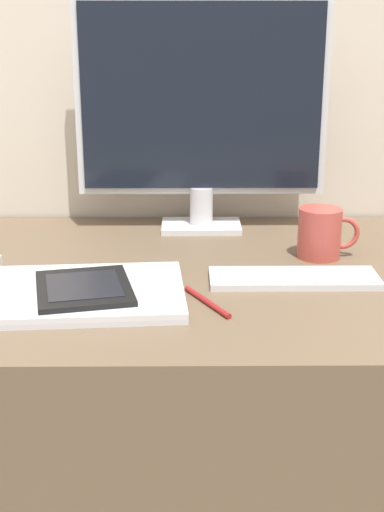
{
  "coord_description": "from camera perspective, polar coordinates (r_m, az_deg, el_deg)",
  "views": [
    {
      "loc": [
        0.03,
        -1.04,
        1.18
      ],
      "look_at": [
        0.04,
        0.08,
        0.8
      ],
      "focal_mm": 50.0,
      "sensor_mm": 36.0,
      "label": 1
    }
  ],
  "objects": [
    {
      "name": "ereader",
      "position": [
        1.16,
        -8.65,
        -2.53
      ],
      "size": [
        0.18,
        0.2,
        0.01
      ],
      "color": "black",
      "rests_on": "laptop"
    },
    {
      "name": "pen",
      "position": [
        1.14,
        1.21,
        -3.68
      ],
      "size": [
        0.07,
        0.13,
        0.01
      ],
      "color": "maroon",
      "rests_on": "desk"
    },
    {
      "name": "coffee_mug",
      "position": [
        1.37,
        10.27,
        1.82
      ],
      "size": [
        0.12,
        0.08,
        0.1
      ],
      "color": "#B7473D",
      "rests_on": "desk"
    },
    {
      "name": "keyboard",
      "position": [
        1.25,
        8.15,
        -1.75
      ],
      "size": [
        0.29,
        0.1,
        0.01
      ],
      "color": "silver",
      "rests_on": "desk"
    },
    {
      "name": "desk",
      "position": [
        1.46,
        -1.54,
        -15.15
      ],
      "size": [
        1.33,
        0.74,
        0.74
      ],
      "color": "brown",
      "rests_on": "ground_plane"
    },
    {
      "name": "laptop",
      "position": [
        1.18,
        -8.66,
        -2.96
      ],
      "size": [
        0.34,
        0.26,
        0.02
      ],
      "color": "silver",
      "rests_on": "desk"
    },
    {
      "name": "wall_back",
      "position": [
        1.62,
        -1.54,
        19.22
      ],
      "size": [
        3.6,
        0.05,
        2.4
      ],
      "color": "beige",
      "rests_on": "ground_plane"
    },
    {
      "name": "monitor",
      "position": [
        1.5,
        0.78,
        11.79
      ],
      "size": [
        0.52,
        0.11,
        0.48
      ],
      "color": "silver",
      "rests_on": "desk"
    }
  ]
}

